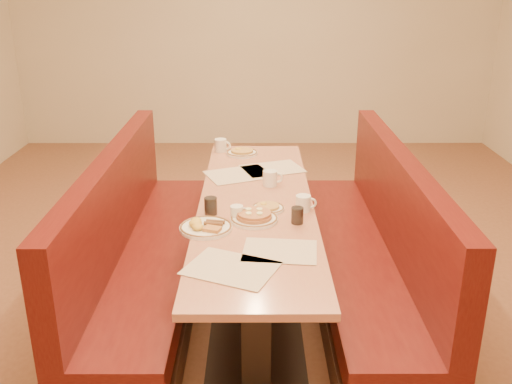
{
  "coord_description": "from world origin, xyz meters",
  "views": [
    {
      "loc": [
        -0.01,
        -3.27,
        2.05
      ],
      "look_at": [
        0.0,
        -0.09,
        0.85
      ],
      "focal_mm": 40.0,
      "sensor_mm": 36.0,
      "label": 1
    }
  ],
  "objects_px": {
    "booth_right": "(370,258)",
    "coffee_mug_a": "(304,203)",
    "diner_table": "(256,257)",
    "soda_tumbler_near": "(211,206)",
    "coffee_mug_c": "(271,178)",
    "coffee_mug_d": "(221,145)",
    "booth_left": "(142,258)",
    "coffee_mug_b": "(237,212)",
    "pancake_plate": "(254,217)",
    "soda_tumbler_mid": "(297,215)",
    "eggs_plate": "(205,227)"
  },
  "relations": [
    {
      "from": "coffee_mug_b",
      "to": "pancake_plate",
      "type": "bearing_deg",
      "value": -25.86
    },
    {
      "from": "booth_right",
      "to": "soda_tumbler_mid",
      "type": "distance_m",
      "value": 0.74
    },
    {
      "from": "booth_left",
      "to": "coffee_mug_a",
      "type": "relative_size",
      "value": 19.91
    },
    {
      "from": "coffee_mug_c",
      "to": "coffee_mug_d",
      "type": "xyz_separation_m",
      "value": [
        -0.37,
        0.8,
        -0.0
      ]
    },
    {
      "from": "diner_table",
      "to": "soda_tumbler_mid",
      "type": "distance_m",
      "value": 0.58
    },
    {
      "from": "coffee_mug_b",
      "to": "coffee_mug_c",
      "type": "height_order",
      "value": "coffee_mug_c"
    },
    {
      "from": "coffee_mug_c",
      "to": "coffee_mug_d",
      "type": "distance_m",
      "value": 0.88
    },
    {
      "from": "pancake_plate",
      "to": "coffee_mug_b",
      "type": "xyz_separation_m",
      "value": [
        -0.1,
        0.03,
        0.02
      ]
    },
    {
      "from": "diner_table",
      "to": "coffee_mug_c",
      "type": "xyz_separation_m",
      "value": [
        0.1,
        0.3,
        0.43
      ]
    },
    {
      "from": "booth_right",
      "to": "coffee_mug_c",
      "type": "height_order",
      "value": "booth_right"
    },
    {
      "from": "booth_left",
      "to": "soda_tumbler_mid",
      "type": "height_order",
      "value": "booth_left"
    },
    {
      "from": "eggs_plate",
      "to": "coffee_mug_a",
      "type": "bearing_deg",
      "value": 25.76
    },
    {
      "from": "soda_tumbler_near",
      "to": "coffee_mug_b",
      "type": "bearing_deg",
      "value": -23.76
    },
    {
      "from": "coffee_mug_d",
      "to": "soda_tumbler_mid",
      "type": "distance_m",
      "value": 1.5
    },
    {
      "from": "booth_left",
      "to": "coffee_mug_d",
      "type": "relative_size",
      "value": 18.89
    },
    {
      "from": "booth_left",
      "to": "coffee_mug_a",
      "type": "height_order",
      "value": "booth_left"
    },
    {
      "from": "pancake_plate",
      "to": "coffee_mug_b",
      "type": "bearing_deg",
      "value": 164.13
    },
    {
      "from": "booth_left",
      "to": "coffee_mug_b",
      "type": "relative_size",
      "value": 23.98
    },
    {
      "from": "booth_right",
      "to": "soda_tumbler_near",
      "type": "relative_size",
      "value": 24.3
    },
    {
      "from": "booth_left",
      "to": "coffee_mug_d",
      "type": "distance_m",
      "value": 1.27
    },
    {
      "from": "booth_left",
      "to": "coffee_mug_c",
      "type": "bearing_deg",
      "value": 20.0
    },
    {
      "from": "booth_right",
      "to": "coffee_mug_c",
      "type": "xyz_separation_m",
      "value": [
        -0.63,
        0.3,
        0.44
      ]
    },
    {
      "from": "coffee_mug_b",
      "to": "soda_tumbler_mid",
      "type": "bearing_deg",
      "value": -20.48
    },
    {
      "from": "pancake_plate",
      "to": "soda_tumbler_near",
      "type": "height_order",
      "value": "soda_tumbler_near"
    },
    {
      "from": "coffee_mug_a",
      "to": "coffee_mug_d",
      "type": "height_order",
      "value": "coffee_mug_d"
    },
    {
      "from": "booth_right",
      "to": "diner_table",
      "type": "bearing_deg",
      "value": 180.0
    },
    {
      "from": "booth_right",
      "to": "coffee_mug_b",
      "type": "relative_size",
      "value": 23.98
    },
    {
      "from": "diner_table",
      "to": "coffee_mug_c",
      "type": "relative_size",
      "value": 18.34
    },
    {
      "from": "coffee_mug_d",
      "to": "soda_tumbler_near",
      "type": "bearing_deg",
      "value": -73.9
    },
    {
      "from": "coffee_mug_b",
      "to": "booth_right",
      "type": "bearing_deg",
      "value": 6.93
    },
    {
      "from": "pancake_plate",
      "to": "coffee_mug_a",
      "type": "xyz_separation_m",
      "value": [
        0.3,
        0.15,
        0.03
      ]
    },
    {
      "from": "coffee_mug_b",
      "to": "coffee_mug_d",
      "type": "bearing_deg",
      "value": 87.11
    },
    {
      "from": "eggs_plate",
      "to": "soda_tumbler_mid",
      "type": "distance_m",
      "value": 0.52
    },
    {
      "from": "diner_table",
      "to": "soda_tumbler_near",
      "type": "xyz_separation_m",
      "value": [
        -0.27,
        -0.19,
        0.43
      ]
    },
    {
      "from": "coffee_mug_a",
      "to": "coffee_mug_d",
      "type": "xyz_separation_m",
      "value": [
        -0.56,
        1.23,
        0.0
      ]
    },
    {
      "from": "coffee_mug_c",
      "to": "coffee_mug_d",
      "type": "relative_size",
      "value": 1.03
    },
    {
      "from": "booth_right",
      "to": "coffee_mug_d",
      "type": "height_order",
      "value": "booth_right"
    },
    {
      "from": "coffee_mug_b",
      "to": "coffee_mug_d",
      "type": "distance_m",
      "value": 1.36
    },
    {
      "from": "pancake_plate",
      "to": "coffee_mug_b",
      "type": "height_order",
      "value": "coffee_mug_b"
    },
    {
      "from": "coffee_mug_a",
      "to": "soda_tumbler_near",
      "type": "distance_m",
      "value": 0.55
    },
    {
      "from": "eggs_plate",
      "to": "coffee_mug_c",
      "type": "height_order",
      "value": "coffee_mug_c"
    },
    {
      "from": "soda_tumbler_mid",
      "to": "coffee_mug_c",
      "type": "bearing_deg",
      "value": 102.22
    },
    {
      "from": "booth_right",
      "to": "soda_tumbler_near",
      "type": "distance_m",
      "value": 1.11
    },
    {
      "from": "soda_tumbler_near",
      "to": "coffee_mug_d",
      "type": "bearing_deg",
      "value": 90.5
    },
    {
      "from": "pancake_plate",
      "to": "coffee_mug_d",
      "type": "xyz_separation_m",
      "value": [
        -0.26,
        1.38,
        0.03
      ]
    },
    {
      "from": "booth_left",
      "to": "coffee_mug_c",
      "type": "relative_size",
      "value": 18.34
    },
    {
      "from": "coffee_mug_c",
      "to": "diner_table",
      "type": "bearing_deg",
      "value": -113.09
    },
    {
      "from": "coffee_mug_c",
      "to": "soda_tumbler_near",
      "type": "xyz_separation_m",
      "value": [
        -0.36,
        -0.49,
        -0.0
      ]
    },
    {
      "from": "coffee_mug_a",
      "to": "coffee_mug_b",
      "type": "height_order",
      "value": "coffee_mug_a"
    },
    {
      "from": "booth_right",
      "to": "coffee_mug_a",
      "type": "xyz_separation_m",
      "value": [
        -0.45,
        -0.13,
        0.44
      ]
    }
  ]
}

